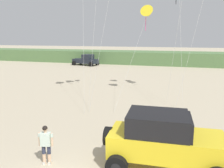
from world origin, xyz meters
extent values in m
cube|color=#567A47|center=(-2.78, 38.30, 1.16)|extent=(90.00, 6.71, 2.32)
cube|color=yellow|center=(3.09, 2.32, 1.01)|extent=(4.49, 2.07, 0.90)
cube|color=yellow|center=(4.73, 2.41, 1.38)|extent=(1.19, 1.75, 0.12)
cube|color=black|center=(2.74, 2.31, 1.86)|extent=(2.39, 1.88, 0.80)
cube|color=black|center=(3.93, 2.37, 1.82)|extent=(0.19, 1.67, 0.72)
cylinder|color=black|center=(0.77, 2.20, 1.11)|extent=(0.34, 0.79, 0.77)
cylinder|color=black|center=(4.78, 3.45, 0.42)|extent=(0.85, 0.34, 0.84)
cylinder|color=black|center=(4.78, 3.45, 0.42)|extent=(0.39, 0.34, 0.38)
cylinder|color=black|center=(1.28, 3.26, 0.42)|extent=(0.85, 0.34, 0.84)
cylinder|color=black|center=(1.28, 3.26, 0.42)|extent=(0.39, 0.34, 0.38)
cylinder|color=black|center=(1.39, 1.20, 0.42)|extent=(0.85, 0.34, 0.84)
cylinder|color=black|center=(1.39, 1.20, 0.42)|extent=(0.39, 0.34, 0.38)
cylinder|color=#DBB28E|center=(-1.69, 1.22, 0.25)|extent=(0.14, 0.14, 0.49)
cylinder|color=#2D3347|center=(-1.69, 1.22, 0.64)|extent=(0.15, 0.15, 0.36)
cube|color=silver|center=(-1.70, 1.26, 0.05)|extent=(0.17, 0.28, 0.10)
cylinder|color=#DBB28E|center=(-1.48, 1.27, 0.25)|extent=(0.14, 0.14, 0.49)
cylinder|color=#2D3347|center=(-1.48, 1.27, 0.64)|extent=(0.15, 0.15, 0.36)
cube|color=silver|center=(-1.49, 1.31, 0.05)|extent=(0.17, 0.28, 0.10)
cube|color=silver|center=(-1.58, 1.25, 1.09)|extent=(0.45, 0.34, 0.54)
cylinder|color=#DBB28E|center=(-1.83, 1.19, 1.08)|extent=(0.09, 0.09, 0.56)
cylinder|color=silver|center=(-1.83, 1.19, 1.27)|extent=(0.11, 0.11, 0.16)
cylinder|color=#DBB28E|center=(-1.34, 1.30, 1.08)|extent=(0.09, 0.09, 0.56)
cylinder|color=silver|center=(-1.34, 1.30, 1.27)|extent=(0.11, 0.11, 0.16)
cylinder|color=#DBB28E|center=(-1.58, 1.25, 1.40)|extent=(0.10, 0.10, 0.08)
sphere|color=#DBB28E|center=(-1.58, 1.25, 1.54)|extent=(0.21, 0.21, 0.21)
sphere|color=black|center=(-1.58, 1.23, 1.56)|extent=(0.21, 0.21, 0.21)
cube|color=#1E232D|center=(-13.07, 32.58, 0.76)|extent=(4.90, 2.85, 0.76)
cube|color=#1E232D|center=(-12.53, 32.46, 1.56)|extent=(1.95, 2.10, 0.84)
cylinder|color=black|center=(-11.03, 33.20, 0.38)|extent=(0.80, 0.42, 0.76)
cylinder|color=black|center=(-11.49, 31.15, 0.38)|extent=(0.80, 0.42, 0.76)
cylinder|color=black|center=(-14.64, 34.00, 0.38)|extent=(0.80, 0.42, 0.76)
cylinder|color=black|center=(-15.10, 31.95, 0.38)|extent=(0.80, 0.42, 0.76)
cylinder|color=silver|center=(-1.64, 9.61, 6.83)|extent=(1.46, 3.72, 13.56)
cylinder|color=silver|center=(3.27, 11.88, 7.27)|extent=(1.38, 1.03, 14.44)
cylinder|color=silver|center=(3.40, 12.40, 4.86)|extent=(0.89, 5.23, 9.63)
cylinder|color=silver|center=(-3.40, 9.51, 5.09)|extent=(1.69, 4.18, 10.09)
cone|color=yellow|center=(0.60, 13.89, 7.03)|extent=(1.24, 1.35, 1.48)
cylinder|color=#E04C93|center=(0.45, 13.89, 6.19)|extent=(0.05, 0.10, 1.13)
cylinder|color=silver|center=(-0.06, 11.02, 3.54)|extent=(1.33, 5.74, 6.99)
cylinder|color=silver|center=(4.55, 9.59, 7.11)|extent=(2.81, 4.38, 14.13)
cylinder|color=silver|center=(-2.99, 10.54, 5.35)|extent=(0.02, 2.66, 10.60)
camera|label=1|loc=(3.44, -6.34, 5.15)|focal=37.21mm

